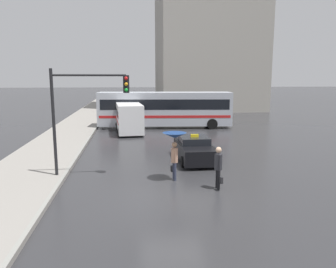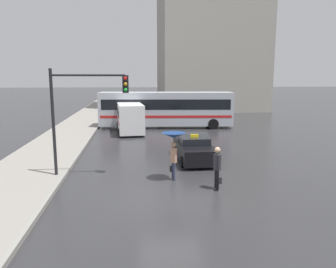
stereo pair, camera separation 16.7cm
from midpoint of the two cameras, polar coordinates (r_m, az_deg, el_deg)
ground_plane at (r=13.15m, az=0.44°, el=-11.00°), size 300.00×300.00×0.00m
taxi at (r=18.63m, az=4.35°, el=-2.67°), size 1.91×4.22×1.53m
ambulance_van at (r=28.22m, az=-6.99°, el=3.04°), size 2.42×5.59×2.49m
city_bus at (r=30.85m, az=-0.71°, el=4.55°), size 12.51×3.58×3.33m
pedestrian_with_umbrella at (r=14.85m, az=0.82°, el=-1.36°), size 1.09×1.09×2.21m
pedestrian_man at (r=13.94m, az=8.43°, el=-5.27°), size 0.35×0.61×1.82m
traffic_light at (r=15.46m, az=-14.46°, el=5.35°), size 3.53×0.38×5.08m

